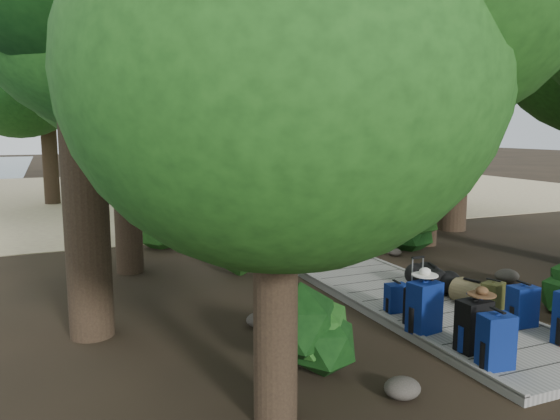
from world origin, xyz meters
name	(u,v)px	position (x,y,z in m)	size (l,w,h in m)	color
ground	(360,280)	(0.00, 0.00, 0.00)	(120.00, 120.00, 0.00)	black
sand_beach	(180,193)	(0.00, 16.00, 0.01)	(40.00, 22.00, 0.02)	#C2B483
boardwalk	(336,266)	(0.00, 1.00, 0.06)	(2.00, 12.00, 0.12)	gray
backpack_left_a	(496,339)	(-0.74, -4.30, 0.49)	(0.39, 0.27, 0.73)	navy
backpack_left_b	(474,323)	(-0.62, -3.80, 0.49)	(0.41, 0.29, 0.75)	black
backpack_left_c	(424,304)	(-0.79, -3.00, 0.52)	(0.43, 0.31, 0.80)	navy
backpack_left_d	(396,296)	(-0.64, -2.12, 0.36)	(0.32, 0.23, 0.49)	navy
backpack_right_c	(522,304)	(0.67, -3.37, 0.45)	(0.39, 0.27, 0.66)	navy
backpack_right_d	(493,296)	(0.73, -2.74, 0.38)	(0.35, 0.25, 0.53)	#41411D
duffel_right_khaki	(471,293)	(0.67, -2.33, 0.32)	(0.39, 0.59, 0.39)	brown
duffel_right_black	(432,278)	(0.60, -1.43, 0.34)	(0.44, 0.69, 0.44)	black
suitcase_on_boardwalk	(416,306)	(-0.71, -2.72, 0.40)	(0.37, 0.20, 0.57)	black
lone_suitcase_on_sand	(245,206)	(0.48, 8.16, 0.37)	(0.45, 0.26, 0.70)	black
hat_brown	(482,291)	(-0.55, -3.83, 0.92)	(0.36, 0.36, 0.11)	#51351E
hat_white	(425,271)	(-0.75, -2.95, 0.98)	(0.37, 0.37, 0.12)	silver
kayak	(135,208)	(-2.81, 10.58, 0.19)	(0.74, 3.40, 0.34)	#AB300E
sun_lounger	(296,199)	(2.89, 9.37, 0.34)	(0.64, 1.98, 0.64)	silver
tree_right_c	(431,74)	(3.27, 2.23, 4.30)	(4.97, 4.97, 8.60)	black
tree_right_d	(461,26)	(5.34, 3.64, 5.82)	(6.35, 6.35, 11.65)	black
tree_right_e	(342,88)	(3.73, 7.48, 4.31)	(4.79, 4.79, 8.63)	black
tree_right_f	(365,88)	(6.04, 9.73, 4.54)	(5.09, 5.09, 9.09)	black
tree_left_a	(275,103)	(-3.54, -4.18, 3.20)	(3.84, 3.84, 6.40)	black
tree_left_b	(76,14)	(-5.09, -0.99, 4.47)	(4.97, 4.97, 8.95)	black
tree_left_c	(122,77)	(-4.10, 2.41, 3.97)	(4.57, 4.57, 7.95)	black
tree_back_a	(146,100)	(-1.66, 14.36, 4.12)	(4.76, 4.76, 8.23)	black
tree_back_b	(202,76)	(1.31, 16.39, 5.41)	(6.05, 6.05, 10.81)	black
tree_back_c	(283,92)	(4.78, 14.93, 4.67)	(5.19, 5.19, 9.34)	black
tree_back_d	(46,96)	(-5.47, 14.29, 4.20)	(5.05, 5.05, 8.41)	black
palm_right_a	(349,91)	(3.08, 5.91, 4.10)	(4.82, 4.82, 8.21)	#154212
palm_right_b	(319,103)	(4.81, 11.25, 4.01)	(4.15, 4.15, 8.02)	#154212
palm_right_c	(251,115)	(2.17, 12.18, 3.50)	(4.40, 4.40, 6.99)	#154212
palm_left_a	(76,91)	(-4.79, 6.08, 3.92)	(4.93, 4.93, 7.84)	#154212
rock_left_a	(402,388)	(-2.07, -4.30, 0.12)	(0.42, 0.38, 0.23)	#4C473F
rock_left_b	(259,320)	(-2.75, -1.60, 0.11)	(0.38, 0.35, 0.21)	#4C473F
rock_left_c	(275,277)	(-1.63, 0.45, 0.13)	(0.46, 0.42, 0.25)	#4C473F
rock_left_d	(212,254)	(-2.18, 2.93, 0.09)	(0.33, 0.29, 0.18)	#4C473F
rock_right_b	(507,276)	(2.55, -1.25, 0.13)	(0.47, 0.43, 0.26)	#4C473F
rock_right_c	(395,252)	(1.84, 1.48, 0.09)	(0.32, 0.29, 0.18)	#4C473F
shrub_left_a	(306,331)	(-2.79, -3.31, 0.54)	(1.19, 1.19, 1.07)	#1A4314
shrub_left_b	(244,254)	(-1.99, 1.25, 0.44)	(0.98, 0.98, 0.88)	#1A4314
shrub_left_c	(159,226)	(-3.07, 4.55, 0.56)	(1.25, 1.25, 1.12)	#1A4314
shrub_right_b	(407,223)	(2.50, 1.95, 0.67)	(1.49, 1.49, 1.34)	#1A4314
shrub_right_c	(317,217)	(1.69, 5.22, 0.36)	(0.80, 0.80, 0.72)	#1A4314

